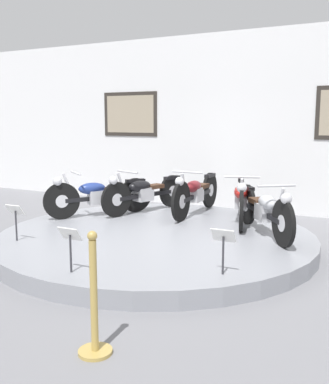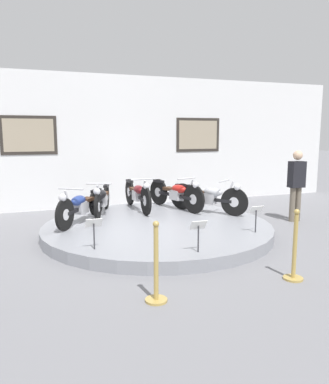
# 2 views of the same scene
# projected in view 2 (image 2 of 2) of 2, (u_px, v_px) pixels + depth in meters

# --- Properties ---
(ground_plane) EXTENTS (60.00, 60.00, 0.00)m
(ground_plane) POSITION_uv_depth(u_px,v_px,m) (157.00, 234.00, 7.76)
(ground_plane) COLOR slate
(display_platform) EXTENTS (4.67, 4.67, 0.22)m
(display_platform) POSITION_uv_depth(u_px,v_px,m) (157.00, 229.00, 7.74)
(display_platform) COLOR gray
(display_platform) RESTS_ON ground_plane
(back_wall) EXTENTS (14.00, 0.22, 3.65)m
(back_wall) POSITION_uv_depth(u_px,v_px,m) (119.00, 141.00, 10.57)
(back_wall) COLOR white
(back_wall) RESTS_ON ground_plane
(motorcycle_blue) EXTENTS (1.20, 1.63, 0.79)m
(motorcycle_blue) POSITION_uv_depth(u_px,v_px,m) (81.00, 205.00, 7.72)
(motorcycle_blue) COLOR black
(motorcycle_blue) RESTS_ON display_platform
(motorcycle_black) EXTENTS (0.74, 1.87, 0.78)m
(motorcycle_black) POSITION_uv_depth(u_px,v_px,m) (102.00, 198.00, 8.50)
(motorcycle_black) COLOR black
(motorcycle_black) RESTS_ON display_platform
(motorcycle_maroon) EXTENTS (0.54, 2.02, 0.81)m
(motorcycle_maroon) POSITION_uv_depth(u_px,v_px,m) (138.00, 194.00, 9.04)
(motorcycle_maroon) COLOR black
(motorcycle_maroon) RESTS_ON display_platform
(motorcycle_red) EXTENTS (0.73, 1.94, 0.81)m
(motorcycle_red) POSITION_uv_depth(u_px,v_px,m) (176.00, 193.00, 9.12)
(motorcycle_red) COLOR black
(motorcycle_red) RESTS_ON display_platform
(motorcycle_silver) EXTENTS (1.24, 1.62, 0.80)m
(motorcycle_silver) POSITION_uv_depth(u_px,v_px,m) (209.00, 196.00, 8.71)
(motorcycle_silver) COLOR black
(motorcycle_silver) RESTS_ON display_platform
(info_placard_front_left) EXTENTS (0.26, 0.11, 0.51)m
(info_placard_front_left) POSITION_uv_depth(u_px,v_px,m) (94.00, 227.00, 5.97)
(info_placard_front_left) COLOR #333338
(info_placard_front_left) RESTS_ON display_platform
(info_placard_front_centre) EXTENTS (0.26, 0.11, 0.51)m
(info_placard_front_centre) POSITION_uv_depth(u_px,v_px,m) (198.00, 229.00, 5.83)
(info_placard_front_centre) COLOR #333338
(info_placard_front_centre) RESTS_ON display_platform
(info_placard_front_right) EXTENTS (0.26, 0.11, 0.51)m
(info_placard_front_right) POSITION_uv_depth(u_px,v_px,m) (256.00, 213.00, 6.98)
(info_placard_front_right) COLOR #333338
(info_placard_front_right) RESTS_ON display_platform
(visitor_standing) EXTENTS (0.36, 0.22, 1.67)m
(visitor_standing) POSITION_uv_depth(u_px,v_px,m) (296.00, 182.00, 8.71)
(visitor_standing) COLOR #6B6051
(visitor_standing) RESTS_ON ground_plane
(stanchion_post_left_of_entry) EXTENTS (0.28, 0.28, 1.02)m
(stanchion_post_left_of_entry) POSITION_uv_depth(u_px,v_px,m) (156.00, 275.00, 4.59)
(stanchion_post_left_of_entry) COLOR tan
(stanchion_post_left_of_entry) RESTS_ON ground_plane
(stanchion_post_right_of_entry) EXTENTS (0.28, 0.28, 1.02)m
(stanchion_post_right_of_entry) POSITION_uv_depth(u_px,v_px,m) (294.00, 256.00, 5.29)
(stanchion_post_right_of_entry) COLOR tan
(stanchion_post_right_of_entry) RESTS_ON ground_plane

